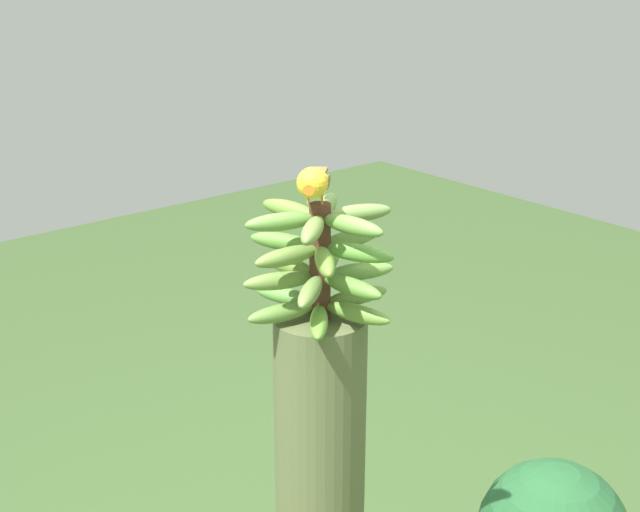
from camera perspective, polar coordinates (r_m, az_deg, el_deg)
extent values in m
cylinder|color=#4C2D1E|center=(1.70, 0.00, -0.38)|extent=(0.04, 0.04, 0.24)
ellipsoid|color=#5E9133|center=(1.65, -0.08, -4.46)|extent=(0.13, 0.12, 0.04)
ellipsoid|color=olive|center=(1.69, 2.53, -3.86)|extent=(0.15, 0.08, 0.04)
ellipsoid|color=olive|center=(1.77, 2.49, -2.70)|extent=(0.06, 0.15, 0.04)
ellipsoid|color=olive|center=(1.81, 0.07, -2.14)|extent=(0.13, 0.12, 0.04)
ellipsoid|color=#659D45|center=(1.78, -2.41, -2.65)|extent=(0.15, 0.08, 0.04)
ellipsoid|color=olive|center=(1.70, -2.60, -3.81)|extent=(0.06, 0.15, 0.04)
ellipsoid|color=olive|center=(1.69, -2.75, -1.67)|extent=(0.09, 0.15, 0.04)
ellipsoid|color=olive|center=(1.63, -0.65, -2.42)|extent=(0.12, 0.14, 0.04)
ellipsoid|color=#5D8B38|center=(1.66, 2.16, -2.08)|extent=(0.15, 0.05, 0.04)
ellipsoid|color=#6D9B41|center=(1.73, 2.67, -1.04)|extent=(0.09, 0.15, 0.04)
ellipsoid|color=olive|center=(1.79, 0.59, -0.37)|extent=(0.12, 0.14, 0.04)
ellipsoid|color=olive|center=(1.76, -2.03, -0.66)|extent=(0.15, 0.05, 0.04)
ellipsoid|color=olive|center=(1.64, -2.31, 0.03)|extent=(0.04, 0.15, 0.04)
ellipsoid|color=olive|center=(1.61, 0.32, -0.38)|extent=(0.14, 0.11, 0.04)
ellipsoid|color=#5F9C3C|center=(1.66, 2.60, 0.21)|extent=(0.15, 0.10, 0.04)
ellipsoid|color=olive|center=(1.73, 2.19, 1.14)|extent=(0.04, 0.15, 0.04)
ellipsoid|color=#659539|center=(1.76, -0.29, 1.49)|extent=(0.14, 0.11, 0.04)
ellipsoid|color=#5E9039|center=(1.72, -2.51, 0.97)|extent=(0.15, 0.10, 0.04)
ellipsoid|color=olive|center=(1.72, -2.03, 3.11)|extent=(0.15, 0.06, 0.04)
ellipsoid|color=#61903F|center=(1.64, -2.61, 2.30)|extent=(0.08, 0.15, 0.04)
ellipsoid|color=olive|center=(1.59, -0.50, 1.74)|extent=(0.12, 0.13, 0.04)
ellipsoid|color=#659340|center=(1.62, 2.16, 2.04)|extent=(0.15, 0.06, 0.04)
ellipsoid|color=olive|center=(1.69, 2.53, 2.87)|extent=(0.08, 0.15, 0.04)
ellipsoid|color=#6F9745|center=(1.74, 0.46, 3.38)|extent=(0.12, 0.13, 0.04)
cone|color=#4C2D1E|center=(1.76, 0.15, -1.14)|extent=(0.04, 0.04, 0.06)
cylinder|color=#C68933|center=(1.66, -0.80, 3.88)|extent=(0.00, 0.00, 0.02)
cylinder|color=#C68933|center=(1.65, 0.17, 3.85)|extent=(0.00, 0.01, 0.02)
ellipsoid|color=yellow|center=(1.64, -0.32, 4.94)|extent=(0.10, 0.10, 0.04)
ellipsoid|color=brown|center=(1.65, -1.11, 5.01)|extent=(0.06, 0.06, 0.03)
ellipsoid|color=brown|center=(1.65, 0.52, 4.96)|extent=(0.06, 0.06, 0.03)
cube|color=brown|center=(1.71, -0.01, 5.64)|extent=(0.06, 0.06, 0.01)
sphere|color=yellow|center=(1.60, -0.52, 4.91)|extent=(0.06, 0.06, 0.06)
sphere|color=black|center=(1.59, 0.25, 4.96)|extent=(0.01, 0.01, 0.01)
cone|color=orange|center=(1.57, -0.69, 4.55)|extent=(0.03, 0.03, 0.02)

